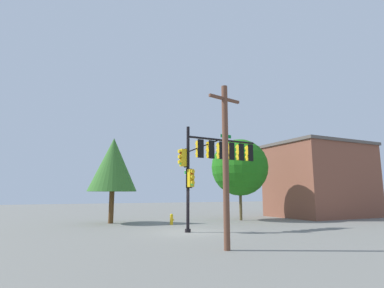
{
  "coord_description": "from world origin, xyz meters",
  "views": [
    {
      "loc": [
        -8.17,
        -17.57,
        2.35
      ],
      "look_at": [
        0.44,
        0.33,
        5.61
      ],
      "focal_mm": 28.45,
      "sensor_mm": 36.0,
      "label": 1
    }
  ],
  "objects_px": {
    "fire_hydrant": "(172,219)",
    "brick_building": "(320,180)",
    "tree_mid": "(113,165)",
    "tree_near": "(240,167)",
    "signal_pole_assembly": "(212,158)",
    "utility_pole": "(226,162)"
  },
  "relations": [
    {
      "from": "utility_pole",
      "to": "tree_near",
      "type": "height_order",
      "value": "tree_near"
    },
    {
      "from": "signal_pole_assembly",
      "to": "utility_pole",
      "type": "height_order",
      "value": "utility_pole"
    },
    {
      "from": "tree_near",
      "to": "brick_building",
      "type": "bearing_deg",
      "value": -0.71
    },
    {
      "from": "tree_mid",
      "to": "brick_building",
      "type": "relative_size",
      "value": 0.7
    },
    {
      "from": "signal_pole_assembly",
      "to": "tree_near",
      "type": "xyz_separation_m",
      "value": [
        6.08,
        5.65,
        0.02
      ]
    },
    {
      "from": "utility_pole",
      "to": "tree_mid",
      "type": "distance_m",
      "value": 14.29
    },
    {
      "from": "fire_hydrant",
      "to": "tree_mid",
      "type": "distance_m",
      "value": 6.67
    },
    {
      "from": "tree_mid",
      "to": "brick_building",
      "type": "distance_m",
      "value": 21.33
    },
    {
      "from": "signal_pole_assembly",
      "to": "utility_pole",
      "type": "xyz_separation_m",
      "value": [
        -2.93,
        -6.33,
        -0.99
      ]
    },
    {
      "from": "tree_mid",
      "to": "utility_pole",
      "type": "bearing_deg",
      "value": -81.48
    },
    {
      "from": "tree_mid",
      "to": "brick_building",
      "type": "xyz_separation_m",
      "value": [
        21.19,
        -2.25,
        -0.92
      ]
    },
    {
      "from": "fire_hydrant",
      "to": "tree_near",
      "type": "distance_m",
      "value": 8.39
    },
    {
      "from": "fire_hydrant",
      "to": "brick_building",
      "type": "xyz_separation_m",
      "value": [
        17.19,
        0.87,
        3.4
      ]
    },
    {
      "from": "brick_building",
      "to": "tree_near",
      "type": "bearing_deg",
      "value": 179.29
    },
    {
      "from": "signal_pole_assembly",
      "to": "tree_near",
      "type": "bearing_deg",
      "value": 42.88
    },
    {
      "from": "fire_hydrant",
      "to": "brick_building",
      "type": "relative_size",
      "value": 0.08
    },
    {
      "from": "utility_pole",
      "to": "fire_hydrant",
      "type": "xyz_separation_m",
      "value": [
        1.9,
        10.98,
        -3.34
      ]
    },
    {
      "from": "signal_pole_assembly",
      "to": "fire_hydrant",
      "type": "xyz_separation_m",
      "value": [
        -1.03,
        4.66,
        -4.32
      ]
    },
    {
      "from": "tree_near",
      "to": "brick_building",
      "type": "distance_m",
      "value": 10.12
    },
    {
      "from": "fire_hydrant",
      "to": "brick_building",
      "type": "distance_m",
      "value": 17.54
    },
    {
      "from": "fire_hydrant",
      "to": "signal_pole_assembly",
      "type": "bearing_deg",
      "value": -77.49
    },
    {
      "from": "fire_hydrant",
      "to": "brick_building",
      "type": "bearing_deg",
      "value": 2.89
    }
  ]
}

